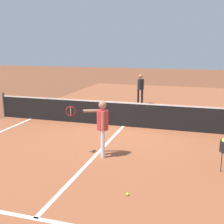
{
  "coord_description": "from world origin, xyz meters",
  "views": [
    {
      "loc": [
        2.65,
        -10.41,
        3.05
      ],
      "look_at": [
        0.11,
        -1.91,
        1.0
      ],
      "focal_mm": 45.84,
      "sensor_mm": 36.0,
      "label": 1
    }
  ],
  "objects_px": {
    "net": "(123,114)",
    "tennis_ball_mid_court": "(128,194)",
    "player_far": "(140,86)",
    "player_near": "(102,123)"
  },
  "relations": [
    {
      "from": "net",
      "to": "player_near",
      "type": "bearing_deg",
      "value": -86.6
    },
    {
      "from": "player_far",
      "to": "tennis_ball_mid_court",
      "type": "relative_size",
      "value": 24.39
    },
    {
      "from": "player_near",
      "to": "player_far",
      "type": "height_order",
      "value": "player_far"
    },
    {
      "from": "player_near",
      "to": "tennis_ball_mid_court",
      "type": "distance_m",
      "value": 2.48
    },
    {
      "from": "net",
      "to": "player_near",
      "type": "distance_m",
      "value": 3.23
    },
    {
      "from": "player_near",
      "to": "player_far",
      "type": "distance_m",
      "value": 7.69
    },
    {
      "from": "net",
      "to": "player_far",
      "type": "relative_size",
      "value": 6.79
    },
    {
      "from": "net",
      "to": "tennis_ball_mid_court",
      "type": "xyz_separation_m",
      "value": [
        1.41,
        -5.13,
        -0.46
      ]
    },
    {
      "from": "tennis_ball_mid_court",
      "to": "player_far",
      "type": "bearing_deg",
      "value": 99.66
    },
    {
      "from": "tennis_ball_mid_court",
      "to": "player_near",
      "type": "bearing_deg",
      "value": 122.18
    }
  ]
}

